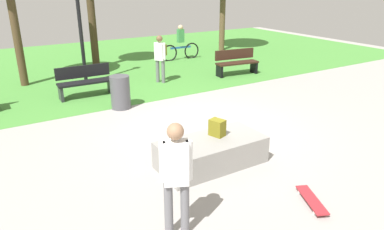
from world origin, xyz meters
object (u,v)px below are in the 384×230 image
(skater_performing_trick, at_px, (176,173))
(cyclist_on_bicycle, at_px, (181,45))
(concrete_ledge, at_px, (211,152))
(skateboard_by_ledge, at_px, (312,200))
(park_bench_by_oak, at_px, (85,81))
(pedestrian_with_backpack, at_px, (160,55))
(backpack_on_ledge, at_px, (217,128))
(trash_bin, at_px, (120,92))
(lamp_post, at_px, (78,7))
(park_bench_near_lamppost, at_px, (236,62))

(skater_performing_trick, distance_m, cyclist_on_bicycle, 11.52)
(concrete_ledge, height_order, skateboard_by_ledge, concrete_ledge)
(cyclist_on_bicycle, bearing_deg, park_bench_by_oak, -148.47)
(skater_performing_trick, relative_size, pedestrian_with_backpack, 1.04)
(backpack_on_ledge, relative_size, pedestrian_with_backpack, 0.20)
(backpack_on_ledge, distance_m, pedestrian_with_backpack, 5.82)
(concrete_ledge, height_order, cyclist_on_bicycle, cyclist_on_bicycle)
(backpack_on_ledge, bearing_deg, cyclist_on_bicycle, -43.77)
(skater_performing_trick, bearing_deg, skateboard_by_ledge, -12.73)
(concrete_ledge, xyz_separation_m, skater_performing_trick, (-1.51, -1.39, 0.70))
(park_bench_by_oak, distance_m, trash_bin, 1.64)
(lamp_post, bearing_deg, cyclist_on_bicycle, 19.42)
(lamp_post, relative_size, trash_bin, 4.52)
(cyclist_on_bicycle, bearing_deg, skater_performing_trick, -120.05)
(pedestrian_with_backpack, bearing_deg, concrete_ledge, -107.75)
(skater_performing_trick, bearing_deg, cyclist_on_bicycle, 59.95)
(concrete_ledge, xyz_separation_m, lamp_post, (-0.39, 6.94, 2.23))
(trash_bin, bearing_deg, cyclist_on_bicycle, 45.71)
(backpack_on_ledge, bearing_deg, skateboard_by_ledge, 173.98)
(skater_performing_trick, height_order, cyclist_on_bicycle, skater_performing_trick)
(trash_bin, xyz_separation_m, cyclist_on_bicycle, (4.54, 4.65, 0.18))
(trash_bin, relative_size, cyclist_on_bicycle, 0.49)
(concrete_ledge, xyz_separation_m, skateboard_by_ledge, (0.63, -1.87, -0.19))
(skater_performing_trick, height_order, trash_bin, skater_performing_trick)
(concrete_ledge, distance_m, lamp_post, 7.30)
(backpack_on_ledge, height_order, trash_bin, trash_bin)
(skateboard_by_ledge, height_order, park_bench_by_oak, park_bench_by_oak)
(pedestrian_with_backpack, relative_size, cyclist_on_bicycle, 0.87)
(park_bench_near_lamppost, relative_size, lamp_post, 0.40)
(backpack_on_ledge, bearing_deg, lamp_post, -13.26)
(park_bench_near_lamppost, bearing_deg, trash_bin, -165.43)
(backpack_on_ledge, xyz_separation_m, trash_bin, (-0.49, 3.81, -0.22))
(skateboard_by_ledge, bearing_deg, backpack_on_ledge, 102.20)
(park_bench_near_lamppost, distance_m, pedestrian_with_backpack, 2.92)
(backpack_on_ledge, height_order, skateboard_by_ledge, backpack_on_ledge)
(skater_performing_trick, distance_m, pedestrian_with_backpack, 7.83)
(skateboard_by_ledge, relative_size, trash_bin, 0.90)
(backpack_on_ledge, relative_size, cyclist_on_bicycle, 0.18)
(backpack_on_ledge, distance_m, trash_bin, 3.85)
(park_bench_near_lamppost, bearing_deg, backpack_on_ledge, -131.20)
(skateboard_by_ledge, relative_size, park_bench_by_oak, 0.50)
(park_bench_by_oak, xyz_separation_m, park_bench_near_lamppost, (5.47, -0.26, 0.00))
(skateboard_by_ledge, height_order, trash_bin, trash_bin)
(concrete_ledge, relative_size, lamp_post, 0.49)
(lamp_post, bearing_deg, concrete_ledge, -86.78)
(concrete_ledge, bearing_deg, trash_bin, 94.23)
(backpack_on_ledge, bearing_deg, park_bench_near_lamppost, -59.42)
(lamp_post, xyz_separation_m, cyclist_on_bicycle, (4.64, 1.64, -1.85))
(skater_performing_trick, xyz_separation_m, lamp_post, (1.12, 8.33, 1.53))
(concrete_ledge, height_order, park_bench_near_lamppost, park_bench_near_lamppost)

